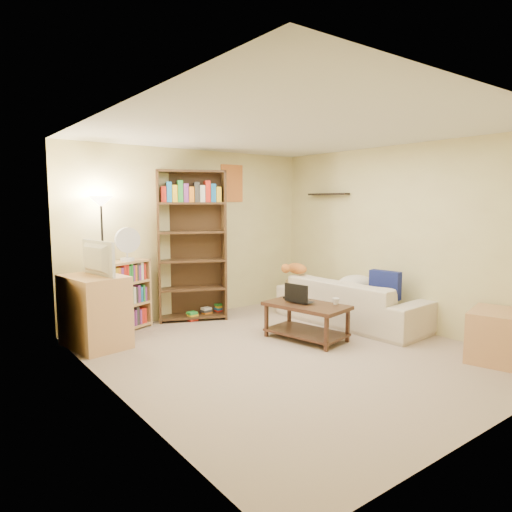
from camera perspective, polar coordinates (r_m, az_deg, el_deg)
name	(u,v)px	position (r m, az deg, el deg)	size (l,w,h in m)	color
room	(291,211)	(5.10, 4.41, 5.57)	(4.50, 4.54, 2.52)	tan
sofa	(351,301)	(6.66, 11.81, -5.57)	(1.01, 2.25, 0.64)	beige
navy_pillow	(385,285)	(6.42, 15.82, -3.48)	(0.42, 0.13, 0.38)	navy
cream_blanket	(355,284)	(6.77, 12.31, -3.40)	(0.59, 0.42, 0.25)	silver
tabby_cat	(295,268)	(6.92, 4.87, -1.56)	(0.51, 0.21, 0.17)	orange
coffee_table	(306,316)	(5.82, 6.31, -7.45)	(0.77, 1.12, 0.46)	#3E2318
laptop	(303,301)	(5.88, 5.88, -5.61)	(0.30, 0.40, 0.03)	black
laptop_screen	(296,293)	(5.73, 5.03, -4.66)	(0.01, 0.34, 0.23)	white
mug	(336,301)	(5.78, 9.93, -5.61)	(0.10, 0.10, 0.08)	white
tv_remote	(290,298)	(6.07, 4.29, -5.23)	(0.06, 0.18, 0.02)	black
tv_stand	(95,311)	(5.81, -19.51, -6.53)	(0.57, 0.80, 0.86)	tan
television	(93,258)	(5.70, -19.76, -0.28)	(0.21, 0.72, 0.41)	black
tall_bookshelf	(192,242)	(6.68, -8.04, 1.74)	(1.03, 0.68, 2.18)	#402C18
short_bookshelf	(124,296)	(6.39, -16.15, -4.82)	(0.79, 0.55, 0.95)	tan
desk_fan	(127,244)	(6.27, -15.77, 1.51)	(0.34, 0.19, 0.45)	silver
floor_lamp	(102,225)	(6.19, -18.72, 3.72)	(0.31, 0.31, 1.80)	black
side_table	(303,296)	(7.27, 5.90, -5.02)	(0.43, 0.43, 0.49)	#DCBB6B
end_cabinet	(498,336)	(5.69, 28.02, -8.82)	(0.66, 0.55, 0.55)	tan
book_stacks	(208,312)	(6.92, -6.03, -7.03)	(0.64, 0.15, 0.19)	red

